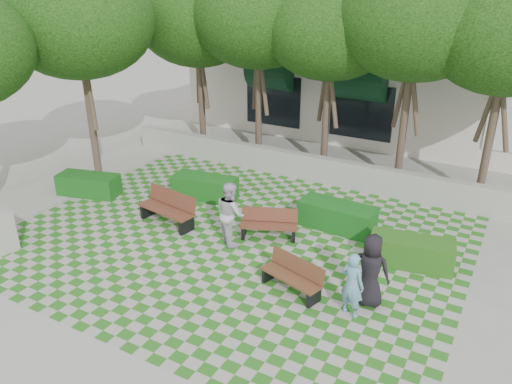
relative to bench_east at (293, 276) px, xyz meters
The scene contains 17 objects.
ground 2.49m from the bench_east, behind, with size 90.00×90.00×0.00m, color gray.
lawn 2.77m from the bench_east, 152.93° to the left, with size 12.00×12.00×0.00m, color #2B721E.
sidewalk_south 5.09m from the bench_east, 118.76° to the right, with size 16.00×2.00×0.01m, color #9E9B93.
sidewalk_west 9.73m from the bench_east, behind, with size 2.00×12.00×0.01m, color #9E9B93.
retaining_wall 6.90m from the bench_east, 110.75° to the left, with size 15.00×0.36×0.90m, color #9E9B93.
bench_east is the anchor object (origin of this frame).
bench_mid 2.59m from the bench_east, 130.03° to the left, with size 1.64×1.08×0.82m.
bench_west 4.80m from the bench_east, 164.33° to the left, with size 1.93×0.91×0.97m.
hedge_east 3.25m from the bench_east, 49.82° to the left, with size 2.03×0.81×0.71m, color #215216.
hedge_midright 3.42m from the bench_east, 93.81° to the left, with size 2.15×0.86×0.75m, color #154F1A.
hedge_midleft 5.80m from the bench_east, 144.86° to the left, with size 2.07×0.83×0.73m, color #155218.
hedge_west 8.38m from the bench_east, 168.58° to the left, with size 1.99×0.80×0.70m, color #144D16.
person_blue 1.51m from the bench_east, ahead, with size 0.55×0.36×1.50m, color #679FBB.
person_dark 1.77m from the bench_east, 12.80° to the left, with size 0.83×0.54×1.70m, color black.
person_white 2.77m from the bench_east, 153.08° to the left, with size 0.85×0.66×1.75m, color silver.
tree_row 8.94m from the bench_east, 124.77° to the left, with size 17.70×13.40×7.41m.
building 14.56m from the bench_east, 96.02° to the left, with size 18.00×8.92×5.15m.
Camera 1 is at (6.43, -9.07, 6.74)m, focal length 35.00 mm.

